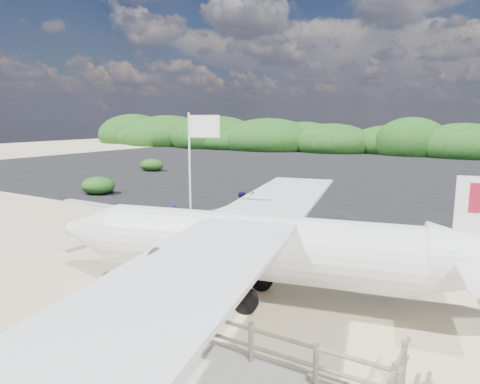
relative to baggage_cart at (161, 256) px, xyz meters
The scene contains 13 objects.
ground 0.84m from the baggage_cart, 18.01° to the left, with size 160.00×160.00×0.00m, color beige.
asphalt_apron 30.27m from the baggage_cart, 88.49° to the left, with size 90.00×50.00×0.04m, color #B2B2B2, non-canonical shape.
lagoon 8.39m from the baggage_cart, 167.90° to the left, with size 9.00×7.00×0.40m, color #B2B2B2, non-canonical shape.
walkway_pad 8.52m from the baggage_cart, 42.36° to the right, with size 3.50×2.50×0.10m, color #B2B2B2, non-canonical shape.
vegetation_band 55.26m from the baggage_cart, 89.18° to the left, with size 124.00×8.00×4.40m, color #B2B2B2, non-canonical shape.
fence 8.29m from the baggage_cart, 34.90° to the right, with size 6.40×2.00×1.10m, color #B2B2B2, non-canonical shape.
baggage_cart is the anchor object (origin of this frame).
flagpole 2.17m from the baggage_cart, 18.83° to the right, with size 1.11×0.46×5.56m, color white, non-canonical shape.
signboard 4.91m from the baggage_cart, 27.14° to the right, with size 1.93×0.18×1.59m, color brown, non-canonical shape.
crew_a 2.49m from the baggage_cart, 117.54° to the left, with size 0.58×0.38×1.59m, color #1D1652.
crew_b 6.12m from the baggage_cart, 89.47° to the left, with size 0.83×0.65×1.72m, color #1D1652.
crew_c 3.67m from the baggage_cart, 45.42° to the left, with size 0.93×0.39×1.59m, color #1D1652.
aircraft_small 36.30m from the baggage_cart, 97.98° to the left, with size 6.50×6.50×2.34m, color #B2B2B2, non-canonical shape.
Camera 1 is at (10.26, -12.50, 5.37)m, focal length 32.00 mm.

